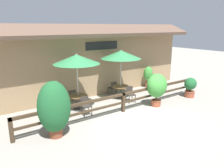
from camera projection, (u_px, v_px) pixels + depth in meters
ground_plane at (137, 118)px, 10.00m from camera, size 60.00×60.00×0.00m
building_facade at (91, 61)px, 12.68m from camera, size 14.28×1.49×4.23m
patio_railing at (123, 98)px, 10.65m from camera, size 10.40×0.14×0.95m
patio_umbrella_near at (77, 59)px, 10.40m from camera, size 2.24×2.24×2.84m
dining_table_near at (78, 98)px, 10.91m from camera, size 0.95×0.95×0.76m
chair_near_streetside at (86, 105)px, 10.34m from camera, size 0.45×0.45×0.87m
chair_near_wallside at (71, 97)px, 11.52m from camera, size 0.42×0.42×0.87m
patio_umbrella_middle at (121, 55)px, 12.11m from camera, size 2.24×2.24×2.84m
dining_table_middle at (121, 89)px, 12.61m from camera, size 0.95×0.95×0.76m
chair_middle_streetside at (130, 93)px, 12.08m from camera, size 0.50×0.50×0.87m
chair_middle_wallside at (113, 88)px, 13.23m from camera, size 0.43×0.43×0.87m
potted_plant_tall_tropical at (157, 87)px, 11.33m from camera, size 1.11×1.00×1.74m
potted_plant_entrance_palm at (54, 108)px, 8.09m from camera, size 1.24×1.12×2.20m
potted_plant_small_flowering at (190, 86)px, 12.88m from camera, size 0.75×0.67×1.18m
potted_plant_broad_leaf at (148, 75)px, 14.89m from camera, size 0.65×0.58×1.46m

